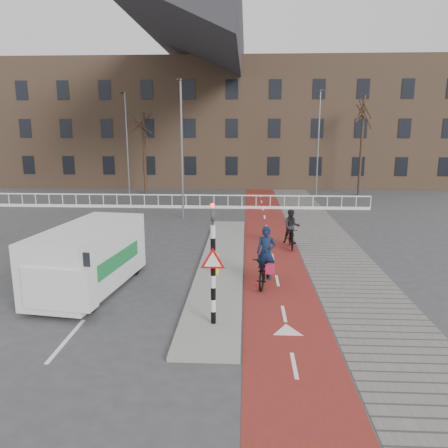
{
  "coord_description": "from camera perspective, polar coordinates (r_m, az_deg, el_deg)",
  "views": [
    {
      "loc": [
        0.3,
        -13.59,
        5.58
      ],
      "look_at": [
        -0.66,
        5.0,
        1.5
      ],
      "focal_mm": 35.0,
      "sensor_mm": 36.0,
      "label": 1
    }
  ],
  "objects": [
    {
      "name": "curb_island",
      "position": [
        18.47,
        -0.29,
        -5.03
      ],
      "size": [
        1.8,
        16.0,
        0.12
      ],
      "primitive_type": "cube",
      "color": "gray",
      "rests_on": "ground"
    },
    {
      "name": "streetlight_left",
      "position": [
        38.01,
        -12.52,
        10.07
      ],
      "size": [
        0.12,
        0.12,
        8.49
      ],
      "primitive_type": "cylinder",
      "color": "slate",
      "rests_on": "ground"
    },
    {
      "name": "ground",
      "position": [
        14.7,
        1.58,
        -9.96
      ],
      "size": [
        120.0,
        120.0,
        0.0
      ],
      "primitive_type": "plane",
      "color": "#38383A",
      "rests_on": "ground"
    },
    {
      "name": "cyclist_far",
      "position": [
        20.87,
        8.78,
        -1.08
      ],
      "size": [
        0.79,
        1.73,
        1.86
      ],
      "rotation": [
        0.0,
        0.0,
        0.01
      ],
      "color": "black",
      "rests_on": "bike_lane"
    },
    {
      "name": "streetlight_right",
      "position": [
        36.22,
        12.2,
        10.01
      ],
      "size": [
        0.12,
        0.12,
        8.53
      ],
      "primitive_type": "cylinder",
      "color": "slate",
      "rests_on": "ground"
    },
    {
      "name": "sidewalk",
      "position": [
        24.57,
        12.24,
        -1.04
      ],
      "size": [
        3.0,
        60.0,
        0.01
      ],
      "primitive_type": "cube",
      "color": "slate",
      "rests_on": "ground"
    },
    {
      "name": "tree_mid",
      "position": [
        38.5,
        -10.34,
        9.0
      ],
      "size": [
        0.26,
        0.26,
        6.9
      ],
      "primitive_type": "cylinder",
      "color": "black",
      "rests_on": "ground"
    },
    {
      "name": "streetlight_near",
      "position": [
        27.23,
        -5.52,
        9.48
      ],
      "size": [
        0.12,
        0.12,
        8.47
      ],
      "primitive_type": "cylinder",
      "color": "slate",
      "rests_on": "ground"
    },
    {
      "name": "tree_right",
      "position": [
        39.01,
        17.5,
        9.68
      ],
      "size": [
        0.22,
        0.22,
        8.27
      ],
      "primitive_type": "cylinder",
      "color": "black",
      "rests_on": "ground"
    },
    {
      "name": "railing",
      "position": [
        31.49,
        -6.79,
        2.64
      ],
      "size": [
        28.0,
        0.1,
        0.99
      ],
      "color": "silver",
      "rests_on": "ground"
    },
    {
      "name": "van",
      "position": [
        15.97,
        -17.27,
        -4.14
      ],
      "size": [
        2.8,
        5.52,
        2.27
      ],
      "rotation": [
        0.0,
        0.0,
        -0.13
      ],
      "color": "silver",
      "rests_on": "ground"
    },
    {
      "name": "bike_lane",
      "position": [
        24.27,
        5.7,
        -0.98
      ],
      "size": [
        2.5,
        60.0,
        0.01
      ],
      "primitive_type": "cube",
      "color": "maroon",
      "rests_on": "ground"
    },
    {
      "name": "traffic_signal",
      "position": [
        12.15,
        -1.44,
        -4.84
      ],
      "size": [
        0.8,
        0.8,
        3.68
      ],
      "color": "black",
      "rests_on": "curb_island"
    },
    {
      "name": "bollard",
      "position": [
        16.73,
        -0.92,
        -5.24
      ],
      "size": [
        0.12,
        0.12,
        0.8
      ],
      "primitive_type": "cylinder",
      "color": "yellow",
      "rests_on": "curb_island"
    },
    {
      "name": "cyclist_near",
      "position": [
        15.92,
        5.49,
        -5.41
      ],
      "size": [
        1.18,
        2.22,
        2.17
      ],
      "rotation": [
        0.0,
        0.0,
        -0.22
      ],
      "color": "black",
      "rests_on": "bike_lane"
    },
    {
      "name": "townhouse_row",
      "position": [
        45.76,
        -1.23,
        15.16
      ],
      "size": [
        46.0,
        10.0,
        15.9
      ],
      "color": "#7F6047",
      "rests_on": "ground"
    }
  ]
}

